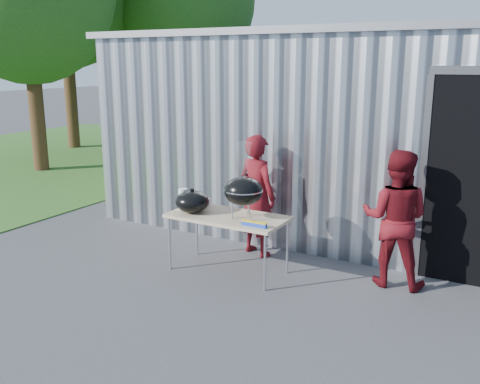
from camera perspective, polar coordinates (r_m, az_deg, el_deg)
The scene contains 11 objects.
ground at distance 6.49m, azimuth -3.50°, elevation -10.31°, with size 80.00×80.00×0.00m, color #3D3D3F.
building at distance 9.89m, azimuth 15.74°, elevation 6.83°, with size 8.20×6.20×3.10m.
grass_patch at distance 16.64m, azimuth -18.52°, elevation 3.95°, with size 10.00×12.00×0.02m, color #2D591E.
folding_table at distance 6.78m, azimuth -1.31°, elevation -2.84°, with size 1.50×0.75×0.75m.
kettle_grill at distance 6.54m, azimuth 0.37°, elevation 0.67°, with size 0.49×0.49×0.95m.
grill_lid at distance 6.89m, azimuth -5.11°, elevation -1.02°, with size 0.44×0.44×0.32m.
paper_towels at distance 7.03m, azimuth -6.08°, elevation -0.77°, with size 0.12×0.12×0.28m, color white.
white_tub at distance 7.22m, azimuth -4.13°, elevation -1.08°, with size 0.20×0.15×0.10m, color white.
foil_box at distance 6.31m, azimuth 1.52°, elevation -3.44°, with size 0.32×0.06×0.06m.
person_cook at distance 7.38m, azimuth 1.84°, elevation -0.37°, with size 0.62×0.40×1.69m, color #5B0E14.
person_bystander at distance 6.62m, azimuth 16.23°, elevation -2.74°, with size 0.81×0.63×1.66m, color #5B0E14.
Camera 1 is at (3.25, -4.96, 2.65)m, focal length 40.00 mm.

